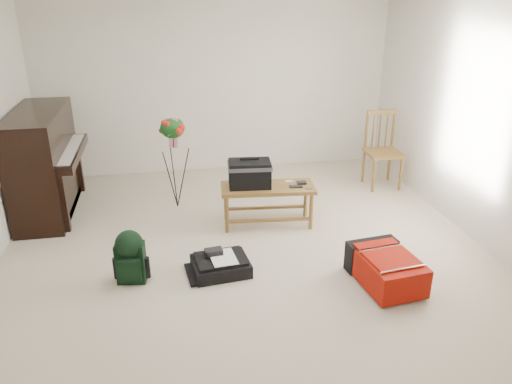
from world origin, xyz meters
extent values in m
cube|color=beige|center=(0.00, 0.00, 0.00)|extent=(5.00, 5.50, 0.01)
cube|color=white|center=(0.00, 2.75, 1.25)|extent=(5.00, 0.04, 2.50)
cube|color=white|center=(2.50, 0.00, 1.25)|extent=(0.04, 5.50, 2.50)
cube|color=black|center=(-2.20, 1.60, 0.62)|extent=(0.55, 1.50, 1.25)
cube|color=black|center=(-1.90, 1.60, 0.73)|extent=(0.28, 1.30, 0.10)
cube|color=white|center=(-1.90, 1.60, 0.78)|extent=(0.22, 1.20, 0.02)
cube|color=black|center=(-2.15, 1.60, 0.05)|extent=(0.45, 1.30, 0.10)
cube|color=brown|center=(0.35, 0.76, 0.46)|extent=(1.09, 0.52, 0.04)
cylinder|color=brown|center=(-0.12, 0.59, 0.22)|extent=(0.05, 0.05, 0.43)
cylinder|color=brown|center=(-0.12, 0.93, 0.22)|extent=(0.05, 0.05, 0.43)
cylinder|color=brown|center=(0.83, 0.59, 0.22)|extent=(0.05, 0.05, 0.43)
cylinder|color=brown|center=(0.83, 0.93, 0.22)|extent=(0.05, 0.05, 0.43)
cube|color=brown|center=(2.13, 1.63, 0.48)|extent=(0.45, 0.45, 0.04)
cylinder|color=brown|center=(1.94, 1.44, 0.23)|extent=(0.04, 0.04, 0.46)
cylinder|color=brown|center=(1.94, 1.82, 0.23)|extent=(0.04, 0.04, 0.46)
cylinder|color=brown|center=(2.32, 1.44, 0.23)|extent=(0.04, 0.04, 0.46)
cylinder|color=brown|center=(2.32, 1.82, 0.23)|extent=(0.04, 0.04, 0.46)
cube|color=brown|center=(2.13, 1.82, 1.00)|extent=(0.40, 0.05, 0.06)
cylinder|color=brown|center=(1.94, 1.82, 0.74)|extent=(0.04, 0.04, 0.55)
cylinder|color=brown|center=(2.32, 1.82, 0.74)|extent=(0.04, 0.04, 0.55)
cube|color=#B71607|center=(1.19, -0.66, 0.16)|extent=(0.56, 0.77, 0.28)
cube|color=black|center=(1.19, -0.39, 0.16)|extent=(0.52, 0.22, 0.30)
cube|color=#B71607|center=(1.19, -0.71, 0.31)|extent=(0.48, 0.46, 0.02)
cube|color=silver|center=(1.19, -0.92, 0.31)|extent=(0.45, 0.07, 0.01)
cube|color=black|center=(-0.30, -0.18, 0.06)|extent=(0.58, 0.48, 0.13)
cube|color=black|center=(-0.30, -0.18, 0.14)|extent=(0.51, 0.41, 0.03)
cube|color=white|center=(-0.28, -0.20, 0.17)|extent=(0.27, 0.34, 0.01)
cube|color=black|center=(-0.36, -0.12, 0.20)|extent=(0.18, 0.12, 0.05)
cube|color=black|center=(-1.14, -0.18, 0.20)|extent=(0.28, 0.19, 0.40)
cube|color=black|center=(-1.14, -0.28, 0.18)|extent=(0.22, 0.07, 0.23)
sphere|color=black|center=(-1.14, -0.18, 0.40)|extent=(0.26, 0.26, 0.26)
cube|color=black|center=(-1.21, -0.10, 0.19)|extent=(0.04, 0.03, 0.35)
cube|color=black|center=(-1.08, -0.10, 0.19)|extent=(0.04, 0.03, 0.35)
cylinder|color=black|center=(-0.66, 1.45, 0.93)|extent=(0.01, 0.01, 0.31)
ellipsoid|color=#184E1A|center=(-0.66, 1.45, 1.02)|extent=(0.29, 0.21, 0.27)
cube|color=red|center=(-0.66, 1.43, 1.11)|extent=(0.15, 0.08, 0.08)
camera|label=1|loc=(-0.72, -4.36, 2.63)|focal=35.00mm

